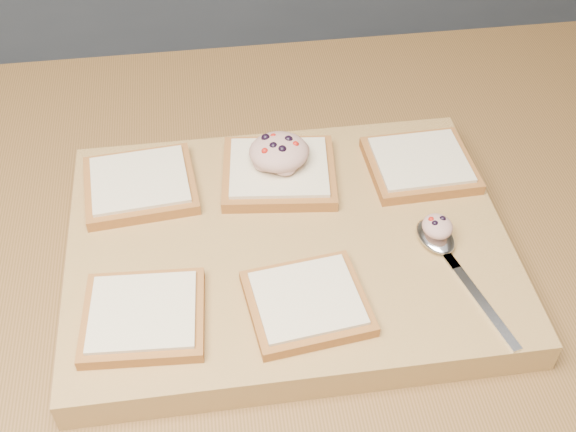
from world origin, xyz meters
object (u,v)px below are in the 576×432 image
Objects in this scene: tuna_salad_dollop at (279,151)px; spoon at (442,245)px; bread_far_center at (279,172)px; cutting_board at (288,247)px.

spoon is at bearing -42.48° from tuna_salad_dollop.
bread_far_center is 2.05× the size of tuna_salad_dollop.
tuna_salad_dollop reaches higher than bread_far_center.
tuna_salad_dollop is 0.21m from spoon.
spoon is (0.15, -0.04, 0.02)m from cutting_board.
bread_far_center reaches higher than cutting_board.
tuna_salad_dollop is (0.00, 0.10, 0.05)m from cutting_board.
bread_far_center is at bearing 138.92° from spoon.
bread_far_center is 0.03m from tuna_salad_dollop.
cutting_board is at bearing -91.50° from bread_far_center.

